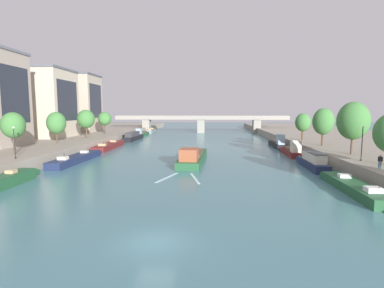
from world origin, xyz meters
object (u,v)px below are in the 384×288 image
at_px(moored_boat_left_near, 142,133).
at_px(moored_boat_right_midway, 313,161).
at_px(moored_boat_left_far, 133,137).
at_px(moored_boat_left_midway, 77,158).
at_px(moored_boat_right_downstream, 291,151).
at_px(lamppost_left_bank, 14,141).
at_px(tree_left_past_mid, 56,123).
at_px(tree_right_far, 303,122).
at_px(tree_left_nearest, 86,119).
at_px(tree_right_nearest, 323,122).
at_px(tree_left_by_lamp, 105,119).
at_px(moored_boat_right_upstream, 354,187).
at_px(tree_right_by_lamp, 353,121).
at_px(bridge_far, 201,122).
at_px(moored_boat_left_lone, 109,146).
at_px(barge_midriver, 193,157).
at_px(person_on_quay, 380,161).
at_px(moored_boat_left_downstream, 151,131).
at_px(tree_left_end_of_row, 13,125).
at_px(moored_boat_right_near, 278,143).
at_px(lamppost_right_bank, 362,142).

height_order(moored_boat_left_near, moored_boat_right_midway, moored_boat_left_near).
relative_size(moored_boat_left_far, moored_boat_left_near, 1.11).
bearing_deg(moored_boat_left_near, moored_boat_left_midway, -88.95).
height_order(moored_boat_right_downstream, lamppost_left_bank, lamppost_left_bank).
bearing_deg(tree_left_past_mid, tree_right_far, 11.96).
height_order(moored_boat_left_midway, moored_boat_right_downstream, moored_boat_right_downstream).
distance_m(moored_boat_right_downstream, lamppost_left_bank, 46.73).
xyz_separation_m(moored_boat_left_far, tree_left_nearest, (-7.64, -14.64, 5.55)).
bearing_deg(tree_right_nearest, tree_left_by_lamp, 153.43).
xyz_separation_m(moored_boat_right_upstream, lamppost_left_bank, (-42.47, 7.08, 3.91)).
bearing_deg(moored_boat_right_upstream, tree_right_by_lamp, 66.46).
bearing_deg(bridge_far, moored_boat_right_midway, -74.81).
xyz_separation_m(moored_boat_left_lone, moored_boat_left_far, (0.70, 18.54, 0.45)).
distance_m(barge_midriver, moored_boat_left_midway, 19.71).
bearing_deg(tree_left_by_lamp, moored_boat_left_midway, -77.38).
distance_m(moored_boat_left_far, person_on_quay, 65.18).
bearing_deg(moored_boat_left_downstream, tree_right_nearest, -52.21).
relative_size(moored_boat_left_midway, bridge_far, 0.23).
relative_size(tree_right_nearest, tree_right_far, 1.18).
height_order(moored_boat_right_downstream, tree_left_by_lamp, tree_left_by_lamp).
relative_size(moored_boat_left_near, tree_left_end_of_row, 1.98).
bearing_deg(moored_boat_right_midway, bridge_far, 105.19).
bearing_deg(tree_left_by_lamp, tree_right_far, -16.47).
relative_size(moored_boat_right_near, lamppost_left_bank, 2.52).
relative_size(moored_boat_left_lone, moored_boat_left_downstream, 1.47).
height_order(tree_left_end_of_row, person_on_quay, tree_left_end_of_row).
xyz_separation_m(tree_left_by_lamp, tree_right_nearest, (52.01, -26.01, 0.32)).
relative_size(tree_left_past_mid, person_on_quay, 3.94).
distance_m(tree_left_by_lamp, tree_right_nearest, 58.15).
bearing_deg(moored_boat_right_downstream, moored_boat_left_lone, 167.54).
bearing_deg(moored_boat_left_near, moored_boat_right_upstream, -60.04).
height_order(moored_boat_right_midway, person_on_quay, person_on_quay).
bearing_deg(moored_boat_right_downstream, tree_right_nearest, 0.53).
bearing_deg(bridge_far, barge_midriver, -89.42).
bearing_deg(tree_left_end_of_row, person_on_quay, -9.68).
relative_size(moored_boat_left_downstream, tree_right_far, 1.87).
bearing_deg(moored_boat_right_near, person_on_quay, -84.05).
bearing_deg(tree_right_by_lamp, moored_boat_right_downstream, 118.13).
xyz_separation_m(tree_left_end_of_row, person_on_quay, (49.88, -8.51, -3.49)).
distance_m(moored_boat_left_midway, tree_left_past_mid, 13.65).
bearing_deg(tree_left_nearest, moored_boat_right_upstream, -39.84).
distance_m(moored_boat_left_midway, tree_left_end_of_row, 10.62).
relative_size(moored_boat_right_midway, lamppost_right_bank, 2.29).
height_order(moored_boat_left_far, moored_boat_right_upstream, moored_boat_left_far).
height_order(barge_midriver, tree_right_nearest, tree_right_nearest).
height_order(barge_midriver, moored_boat_right_upstream, barge_midriver).
relative_size(moored_boat_right_downstream, tree_right_by_lamp, 1.38).
distance_m(tree_left_past_mid, lamppost_left_bank, 18.76).
height_order(moored_boat_left_near, tree_left_nearest, tree_left_nearest).
bearing_deg(moored_boat_right_midway, tree_left_by_lamp, 139.93).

